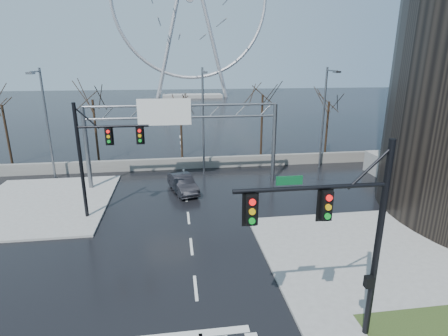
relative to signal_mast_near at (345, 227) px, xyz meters
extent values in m
plane|color=black|center=(-5.14, 4.04, -4.87)|extent=(260.00, 260.00, 0.00)
cube|color=gray|center=(4.86, 6.04, -4.80)|extent=(12.00, 10.00, 0.15)
cube|color=gray|center=(-16.14, 16.04, -4.80)|extent=(10.00, 12.00, 0.15)
cube|color=slate|center=(-5.14, 24.04, -4.32)|extent=(52.00, 0.50, 1.10)
cylinder|color=black|center=(1.36, 0.04, -0.87)|extent=(0.24, 0.24, 8.00)
cylinder|color=black|center=(-1.34, 0.04, 1.53)|extent=(5.40, 0.16, 0.16)
cube|color=black|center=(-0.84, -0.11, 0.93)|extent=(0.35, 0.28, 1.05)
cube|color=black|center=(-3.44, -0.11, 0.93)|extent=(0.35, 0.28, 1.05)
cylinder|color=black|center=(-12.14, 13.04, -0.87)|extent=(0.24, 0.24, 8.00)
cylinder|color=black|center=(-9.84, 13.04, 1.53)|extent=(4.60, 0.16, 0.16)
cube|color=black|center=(-10.14, 12.89, 0.93)|extent=(0.35, 0.28, 1.05)
cube|color=black|center=(-8.14, 12.89, 0.93)|extent=(0.35, 0.28, 1.05)
cylinder|color=slate|center=(-13.14, 19.04, -1.37)|extent=(0.36, 0.36, 7.00)
cylinder|color=slate|center=(2.86, 19.04, -1.37)|extent=(0.36, 0.36, 7.00)
cylinder|color=slate|center=(-5.14, 19.04, 2.13)|extent=(16.00, 0.20, 0.20)
cylinder|color=slate|center=(-5.14, 19.04, 1.13)|extent=(16.00, 0.20, 0.20)
cube|color=#0A4C23|center=(-6.64, 18.89, 1.63)|extent=(4.20, 0.10, 2.00)
cube|color=silver|center=(-6.64, 18.83, 1.63)|extent=(4.40, 0.02, 2.20)
cylinder|color=slate|center=(-17.14, 22.54, 0.13)|extent=(0.20, 0.20, 10.00)
cylinder|color=slate|center=(-17.14, 21.44, 4.83)|extent=(0.12, 2.20, 0.12)
cube|color=slate|center=(-17.14, 20.44, 4.73)|extent=(0.50, 0.70, 0.18)
cylinder|color=slate|center=(-3.14, 22.54, 0.13)|extent=(0.20, 0.20, 10.00)
cylinder|color=slate|center=(-3.14, 21.44, 4.83)|extent=(0.12, 2.20, 0.12)
cube|color=slate|center=(-3.14, 20.44, 4.73)|extent=(0.50, 0.70, 0.18)
cylinder|color=slate|center=(8.86, 22.54, 0.13)|extent=(0.20, 0.20, 10.00)
cylinder|color=slate|center=(8.86, 21.44, 4.83)|extent=(0.12, 2.20, 0.12)
cube|color=slate|center=(8.86, 20.44, 4.73)|extent=(0.50, 0.70, 0.18)
cylinder|color=black|center=(-23.14, 28.04, -1.72)|extent=(0.24, 0.24, 6.30)
cylinder|color=black|center=(-14.14, 27.54, -1.50)|extent=(0.24, 0.24, 6.75)
cylinder|color=black|center=(-5.14, 28.54, -1.95)|extent=(0.24, 0.24, 5.85)
cylinder|color=black|center=(3.86, 27.54, -1.36)|extent=(0.24, 0.24, 7.02)
cylinder|color=black|center=(11.86, 28.04, -1.81)|extent=(0.24, 0.24, 6.12)
cube|color=gray|center=(-0.14, 99.04, -4.37)|extent=(18.00, 6.00, 1.00)
cylinder|color=#B2B2B7|center=(-7.14, 99.04, 9.13)|extent=(8.28, 1.20, 28.82)
cylinder|color=#B2B2B7|center=(6.86, 99.04, 9.13)|extent=(8.28, 1.20, 28.82)
imported|color=black|center=(-5.36, 17.24, -4.14)|extent=(2.69, 4.70, 1.47)
camera|label=1|loc=(-5.81, -10.45, 5.57)|focal=28.00mm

